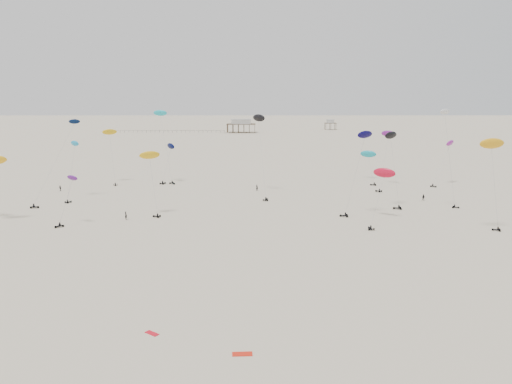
{
  "coord_description": "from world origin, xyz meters",
  "views": [
    {
      "loc": [
        -0.37,
        -17.6,
        27.79
      ],
      "look_at": [
        0.0,
        88.0,
        7.0
      ],
      "focal_mm": 35.0,
      "sensor_mm": 36.0,
      "label": 1
    }
  ],
  "objects_px": {
    "spectator_0": "(126,219)",
    "pavilion_main": "(241,127)",
    "pavilion_small": "(330,125)",
    "rig_4": "(163,131)",
    "rig_0": "(110,140)",
    "rig_9": "(151,164)"
  },
  "relations": [
    {
      "from": "pavilion_main",
      "to": "rig_0",
      "type": "distance_m",
      "value": 212.53
    },
    {
      "from": "pavilion_small",
      "to": "rig_4",
      "type": "height_order",
      "value": "rig_4"
    },
    {
      "from": "rig_4",
      "to": "spectator_0",
      "type": "height_order",
      "value": "rig_4"
    },
    {
      "from": "rig_0",
      "to": "rig_9",
      "type": "relative_size",
      "value": 1.17
    },
    {
      "from": "rig_0",
      "to": "rig_9",
      "type": "distance_m",
      "value": 49.16
    },
    {
      "from": "pavilion_small",
      "to": "rig_9",
      "type": "xyz_separation_m",
      "value": [
        -84.33,
        -283.32,
        8.35
      ]
    },
    {
      "from": "rig_0",
      "to": "rig_4",
      "type": "bearing_deg",
      "value": 163.37
    },
    {
      "from": "pavilion_small",
      "to": "spectator_0",
      "type": "distance_m",
      "value": 301.9
    },
    {
      "from": "spectator_0",
      "to": "pavilion_main",
      "type": "bearing_deg",
      "value": -44.46
    },
    {
      "from": "rig_0",
      "to": "spectator_0",
      "type": "xyz_separation_m",
      "value": [
        16.7,
        -49.12,
        -13.58
      ]
    },
    {
      "from": "rig_0",
      "to": "spectator_0",
      "type": "height_order",
      "value": "rig_0"
    },
    {
      "from": "rig_0",
      "to": "pavilion_small",
      "type": "bearing_deg",
      "value": -127.92
    },
    {
      "from": "rig_0",
      "to": "rig_4",
      "type": "distance_m",
      "value": 17.32
    },
    {
      "from": "rig_0",
      "to": "rig_4",
      "type": "relative_size",
      "value": 0.77
    },
    {
      "from": "pavilion_main",
      "to": "rig_4",
      "type": "height_order",
      "value": "rig_4"
    },
    {
      "from": "rig_4",
      "to": "spectator_0",
      "type": "xyz_separation_m",
      "value": [
        -0.37,
        -48.34,
        -16.36
      ]
    },
    {
      "from": "rig_0",
      "to": "spectator_0",
      "type": "bearing_deg",
      "value": 94.76
    },
    {
      "from": "pavilion_main",
      "to": "spectator_0",
      "type": "relative_size",
      "value": 9.83
    },
    {
      "from": "rig_0",
      "to": "rig_9",
      "type": "bearing_deg",
      "value": 102.19
    },
    {
      "from": "rig_9",
      "to": "pavilion_small",
      "type": "bearing_deg",
      "value": -3.28
    },
    {
      "from": "rig_4",
      "to": "spectator_0",
      "type": "distance_m",
      "value": 51.04
    },
    {
      "from": "pavilion_small",
      "to": "rig_0",
      "type": "relative_size",
      "value": 0.51
    }
  ]
}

